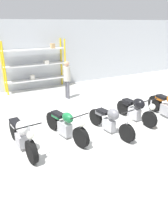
{
  "coord_description": "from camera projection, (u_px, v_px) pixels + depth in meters",
  "views": [
    {
      "loc": [
        -3.21,
        -5.45,
        3.45
      ],
      "look_at": [
        0.0,
        0.4,
        0.7
      ],
      "focal_mm": 35.0,
      "sensor_mm": 36.0,
      "label": 1
    }
  ],
  "objects": [
    {
      "name": "ground_plane",
      "position": [
        90.0,
        136.0,
        7.16
      ],
      "size": [
        30.0,
        30.0,
        0.0
      ],
      "primitive_type": "plane",
      "color": "silver"
    },
    {
      "name": "back_wall",
      "position": [
        30.0,
        56.0,
        11.69
      ],
      "size": [
        30.0,
        0.08,
        3.6
      ],
      "color": "silver",
      "rests_on": "ground_plane"
    },
    {
      "name": "shelving_rack",
      "position": [
        36.0,
        65.0,
        11.64
      ],
      "size": [
        3.32,
        0.63,
        2.64
      ],
      "color": "yellow",
      "rests_on": "ground_plane"
    },
    {
      "name": "motorcycle_white",
      "position": [
        22.0,
        135.0,
        6.21
      ],
      "size": [
        0.71,
        2.12,
        1.06
      ],
      "rotation": [
        0.0,
        0.0,
        -1.49
      ],
      "color": "black",
      "rests_on": "ground_plane"
    },
    {
      "name": "motorcycle_green",
      "position": [
        66.0,
        125.0,
        6.91
      ],
      "size": [
        0.75,
        2.15,
        1.01
      ],
      "rotation": [
        0.0,
        0.0,
        -1.37
      ],
      "color": "black",
      "rests_on": "ground_plane"
    },
    {
      "name": "motorcycle_grey",
      "position": [
        111.0,
        120.0,
        7.19
      ],
      "size": [
        0.59,
        2.11,
        1.01
      ],
      "rotation": [
        0.0,
        0.0,
        -1.43
      ],
      "color": "black",
      "rests_on": "ground_plane"
    },
    {
      "name": "motorcycle_black",
      "position": [
        136.0,
        109.0,
        8.09
      ],
      "size": [
        0.6,
        1.97,
        1.02
      ],
      "rotation": [
        0.0,
        0.0,
        -1.5
      ],
      "color": "black",
      "rests_on": "ground_plane"
    },
    {
      "name": "person_browsing",
      "position": [
        67.0,
        77.0,
        10.32
      ],
      "size": [
        0.34,
        0.34,
        1.79
      ],
      "rotation": [
        0.0,
        0.0,
        3.21
      ],
      "color": "#595960",
      "rests_on": "ground_plane"
    }
  ]
}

